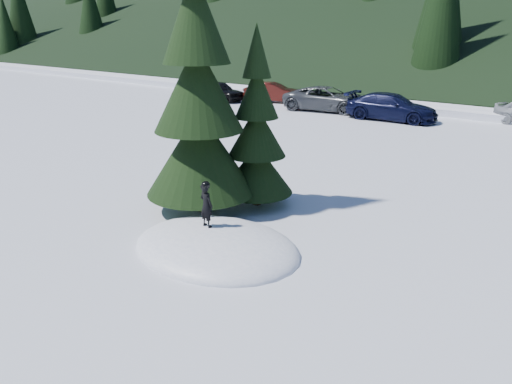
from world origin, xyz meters
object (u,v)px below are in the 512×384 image
Objects in this scene: car_0 at (218,91)px; car_1 at (273,92)px; spruce_short at (257,138)px; child_skier at (206,205)px; car_3 at (391,107)px; spruce_tall at (198,99)px; car_2 at (327,99)px.

car_0 reaches higher than car_1.
car_0 is 4.01m from car_1.
child_skier is (0.81, -3.09, -1.07)m from spruce_short.
car_1 is (-11.97, 17.42, -1.42)m from spruce_short.
spruce_short is at bearing -174.39° from car_3.
spruce_tall is 3.37m from child_skier.
spruce_short is 18.05m from car_2.
child_skier is 0.20× the size of car_2.
spruce_tall is 2.09× the size of car_0.
car_0 is at bearing -42.42° from child_skier.
spruce_short is 4.83× the size of child_skier.
car_3 is at bearing -107.09° from car_2.
spruce_tall is at bearing -125.54° from spruce_short.
child_skier is 0.27× the size of car_1.
child_skier reaches higher than car_2.
spruce_tall is 7.74× the size of child_skier.
car_1 is 9.55m from car_3.
car_1 is at bearing -51.67° from child_skier.
spruce_tall is 1.64× the size of car_3.
spruce_short is 1.31× the size of car_0.
child_skier reaches higher than car_1.
child_skier is at bearing -173.46° from car_3.
car_0 is at bearing 85.99° from car_2.
child_skier reaches higher than car_0.
car_3 is at bearing -85.80° from car_0.
child_skier reaches higher than car_3.
spruce_short reaches higher than car_3.
car_1 is (-12.77, 20.52, -0.36)m from child_skier.
spruce_tall reaches higher than car_0.
car_2 is 1.05× the size of car_3.
spruce_short reaches higher than car_0.
car_0 is 13.03m from car_3.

